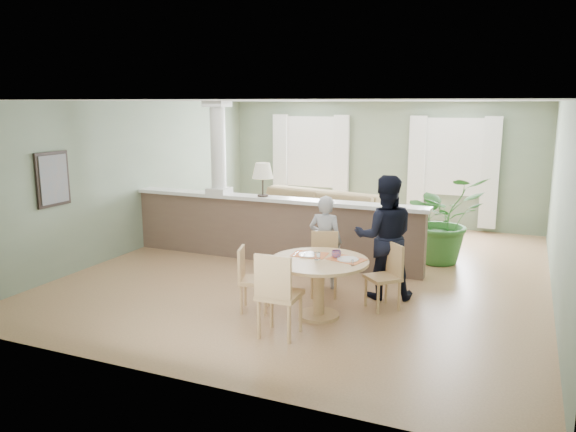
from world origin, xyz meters
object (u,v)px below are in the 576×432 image
at_px(houseplant, 442,219).
at_px(chair_near, 277,291).
at_px(chair_far_boy, 324,260).
at_px(chair_side, 250,276).
at_px(child_person, 325,242).
at_px(sofa, 309,216).
at_px(man_person, 385,237).
at_px(dining_table, 320,271).
at_px(chair_far_man, 387,273).

bearing_deg(houseplant, chair_near, -107.63).
bearing_deg(chair_far_boy, chair_side, -141.66).
height_order(chair_side, child_person, child_person).
distance_m(chair_side, child_person, 1.43).
relative_size(chair_side, child_person, 0.62).
bearing_deg(sofa, man_person, -39.73).
xyz_separation_m(chair_far_boy, child_person, (-0.08, 0.28, 0.20)).
bearing_deg(chair_near, man_person, -114.42).
bearing_deg(chair_side, child_person, -42.27).
xyz_separation_m(houseplant, child_person, (-1.37, -2.04, -0.06)).
xyz_separation_m(dining_table, chair_side, (-0.91, -0.15, -0.13)).
relative_size(sofa, chair_near, 3.19).
xyz_separation_m(dining_table, chair_far_man, (0.71, 0.65, -0.12)).
bearing_deg(chair_near, chair_side, -45.31).
distance_m(sofa, man_person, 3.46).
bearing_deg(chair_side, chair_far_man, -81.52).
height_order(houseplant, dining_table, houseplant).
bearing_deg(chair_far_man, sofa, 171.20).
bearing_deg(chair_side, sofa, -7.91).
distance_m(dining_table, chair_far_boy, 0.89).
bearing_deg(houseplant, chair_side, -120.48).
xyz_separation_m(chair_far_man, chair_near, (-0.93, -1.46, 0.09)).
bearing_deg(chair_far_man, chair_side, -109.17).
relative_size(chair_far_boy, chair_near, 0.87).
bearing_deg(child_person, dining_table, 106.10).
distance_m(sofa, dining_table, 4.06).
height_order(houseplant, chair_far_boy, houseplant).
height_order(houseplant, man_person, man_person).
relative_size(sofa, man_person, 1.89).
relative_size(chair_far_man, chair_side, 1.02).
distance_m(sofa, chair_far_boy, 3.19).
relative_size(chair_far_man, man_person, 0.50).
xyz_separation_m(houseplant, man_person, (-0.48, -2.12, 0.11)).
height_order(sofa, chair_far_boy, sofa).
bearing_deg(sofa, chair_near, -61.64).
xyz_separation_m(chair_far_man, child_person, (-1.04, 0.48, 0.21)).
bearing_deg(chair_near, sofa, -74.96).
relative_size(chair_side, man_person, 0.49).
bearing_deg(dining_table, child_person, 106.01).
bearing_deg(sofa, chair_side, -68.51).
relative_size(chair_far_man, child_person, 0.63).
relative_size(chair_far_boy, child_person, 0.65).
height_order(chair_side, man_person, man_person).
relative_size(houseplant, chair_far_man, 1.73).
height_order(sofa, chair_far_man, sofa).
height_order(chair_near, child_person, child_person).
distance_m(houseplant, dining_table, 3.34).
relative_size(child_person, man_person, 0.80).
relative_size(houseplant, chair_side, 1.76).
xyz_separation_m(chair_side, man_person, (1.47, 1.20, 0.39)).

